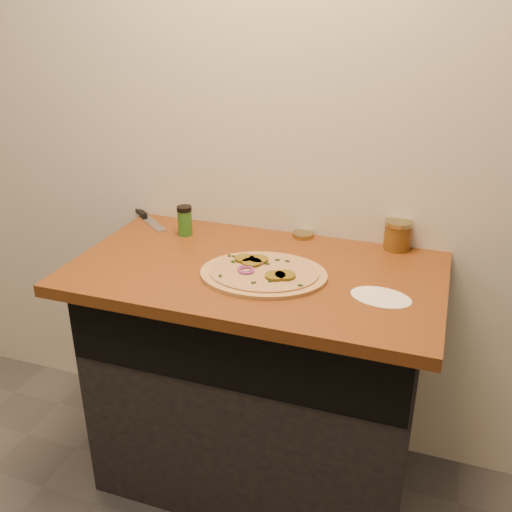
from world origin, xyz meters
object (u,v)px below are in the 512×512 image
at_px(chefs_knife, 146,217).
at_px(salsa_jar, 398,235).
at_px(spice_shaker, 185,221).
at_px(pizza, 263,273).

bearing_deg(chefs_knife, salsa_jar, 1.07).
xyz_separation_m(salsa_jar, spice_shaker, (-0.75, -0.12, 0.00)).
xyz_separation_m(chefs_knife, spice_shaker, (0.22, -0.10, 0.05)).
height_order(salsa_jar, spice_shaker, spice_shaker).
distance_m(pizza, salsa_jar, 0.52).
bearing_deg(pizza, spice_shaker, 148.66).
bearing_deg(chefs_knife, spice_shaker, -24.89).
distance_m(chefs_knife, salsa_jar, 0.98).
xyz_separation_m(pizza, spice_shaker, (-0.38, 0.23, 0.05)).
relative_size(pizza, salsa_jar, 4.34).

